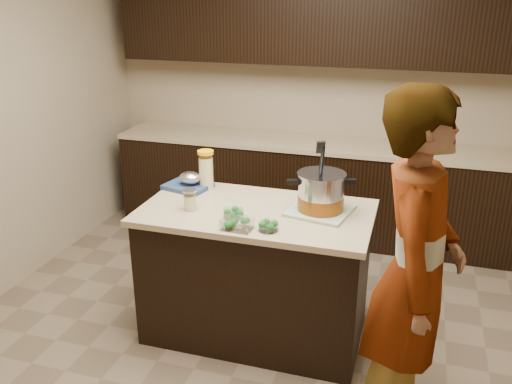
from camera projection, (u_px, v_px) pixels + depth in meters
ground_plane at (256, 330)px, 3.74m from camera, size 4.00×4.00×0.00m
room_shell at (256, 80)px, 3.13m from camera, size 4.04×4.04×2.72m
back_cabinets at (311, 136)px, 4.96m from camera, size 3.60×0.63×2.33m
island at (256, 272)px, 3.57m from camera, size 1.46×0.81×0.90m
dish_towel at (320, 211)px, 3.38m from camera, size 0.42×0.42×0.02m
stock_pot at (321, 194)px, 3.34m from camera, size 0.41×0.38×0.43m
lemonade_pitcher at (206, 171)px, 3.74m from camera, size 0.13×0.13×0.27m
mason_jar at (190, 200)px, 3.40m from camera, size 0.11×0.11×0.14m
broccoli_tub_left at (234, 214)px, 3.29m from camera, size 0.15×0.15×0.06m
broccoli_tub_right at (268, 226)px, 3.12m from camera, size 0.15×0.15×0.06m
broccoli_tub_rect at (237, 224)px, 3.14m from camera, size 0.18×0.14×0.06m
blue_tray at (189, 183)px, 3.76m from camera, size 0.34×0.30×0.11m
person at (414, 275)px, 2.60m from camera, size 0.49×0.70×1.84m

